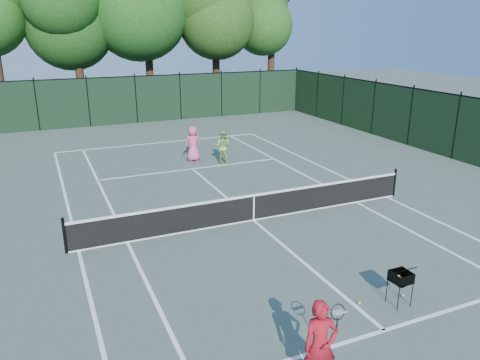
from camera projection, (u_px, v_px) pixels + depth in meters
name	position (u px, v px, depth m)	size (l,w,h in m)	color
ground	(254.00, 220.00, 15.33)	(90.00, 90.00, 0.00)	#46554C
sideline_doubles_left	(79.00, 251.00, 13.23)	(0.10, 23.77, 0.01)	white
sideline_doubles_right	(386.00, 197.00, 17.43)	(0.10, 23.77, 0.01)	white
sideline_singles_left	(127.00, 242.00, 13.76)	(0.10, 23.77, 0.01)	white
sideline_singles_right	(356.00, 202.00, 16.90)	(0.10, 23.77, 0.01)	white
baseline_far	(161.00, 142.00, 25.67)	(10.97, 0.10, 0.01)	white
service_line_near	(384.00, 330.00, 9.76)	(8.23, 0.10, 0.01)	white
service_line_far	(192.00, 169.00, 20.90)	(8.23, 0.10, 0.01)	white
center_service_line	(254.00, 220.00, 15.33)	(0.10, 12.80, 0.01)	white
tennis_net	(254.00, 207.00, 15.18)	(11.69, 0.09, 1.06)	black
fence_far	(136.00, 100.00, 30.53)	(24.00, 0.05, 3.00)	black
tree_2	(72.00, 0.00, 30.75)	(6.00, 6.00, 12.40)	black
tree_5	(272.00, 5.00, 36.75)	(5.80, 5.80, 12.23)	black
coach	(320.00, 346.00, 8.00)	(1.01, 0.56, 1.68)	#A3121F
player_pink	(193.00, 144.00, 21.94)	(0.84, 0.58, 1.66)	#E14F81
player_green	(223.00, 147.00, 21.60)	(0.96, 0.94, 1.56)	#88B85C
ball_hopper	(401.00, 277.00, 10.50)	(0.48, 0.48, 0.81)	black
loose_ball_near_cart	(359.00, 303.00, 10.69)	(0.07, 0.07, 0.07)	#CAD82C
loose_ball_midcourt	(403.00, 295.00, 10.98)	(0.07, 0.07, 0.07)	#CAE22E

